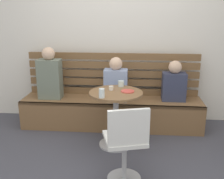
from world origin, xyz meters
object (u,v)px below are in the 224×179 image
at_px(booth_bench, 111,113).
at_px(cup_glass_short, 121,84).
at_px(person_child_middle, 174,83).
at_px(person_child_left, 116,82).
at_px(person_adult, 50,76).
at_px(cup_espresso_small, 111,88).
at_px(cafe_table, 116,108).
at_px(plate_small, 128,91).
at_px(cup_water_clear, 102,93).
at_px(white_chair, 126,142).

height_order(booth_bench, cup_glass_short, cup_glass_short).
bearing_deg(booth_bench, person_child_middle, 2.52).
bearing_deg(cup_glass_short, person_child_left, 106.67).
height_order(person_adult, person_child_left, person_adult).
relative_size(person_child_left, cup_espresso_small, 11.54).
bearing_deg(cafe_table, cup_espresso_small, 132.83).
xyz_separation_m(booth_bench, cup_glass_short, (0.16, -0.35, 0.56)).
distance_m(cafe_table, plate_small, 0.27).
distance_m(cafe_table, person_child_middle, 1.05).
bearing_deg(booth_bench, person_child_left, -27.90).
xyz_separation_m(person_child_left, cup_water_clear, (-0.11, -0.82, 0.07)).
relative_size(booth_bench, person_adult, 3.49).
bearing_deg(plate_small, booth_bench, 113.74).
relative_size(cup_water_clear, cup_glass_short, 1.38).
bearing_deg(person_adult, cup_espresso_small, -28.39).
distance_m(person_child_left, cup_glass_short, 0.34).
relative_size(cafe_table, cup_water_clear, 6.73).
distance_m(white_chair, cup_water_clear, 0.72).
bearing_deg(plate_small, cup_water_clear, -137.22).
height_order(person_child_left, cup_glass_short, person_child_left).
distance_m(booth_bench, cup_espresso_small, 0.77).
bearing_deg(person_adult, person_child_left, -1.42).
relative_size(person_child_left, plate_small, 3.80).
height_order(booth_bench, white_chair, white_chair).
distance_m(cup_espresso_small, plate_small, 0.22).
distance_m(booth_bench, plate_small, 0.83).
xyz_separation_m(white_chair, cup_espresso_small, (-0.23, 0.88, 0.30)).
distance_m(person_adult, person_child_left, 1.00).
bearing_deg(cafe_table, booth_bench, 100.26).
relative_size(person_child_middle, cup_espresso_small, 10.63).
bearing_deg(booth_bench, cup_glass_short, -65.33).
bearing_deg(plate_small, person_child_left, 109.08).
xyz_separation_m(person_child_left, cup_glass_short, (0.10, -0.32, 0.05)).
height_order(person_child_left, cup_espresso_small, person_child_left).
xyz_separation_m(person_adult, plate_small, (1.18, -0.57, -0.04)).
xyz_separation_m(cup_water_clear, cup_espresso_small, (0.08, 0.32, -0.03)).
relative_size(booth_bench, plate_small, 15.88).
distance_m(person_child_middle, plate_small, 0.91).
xyz_separation_m(person_adult, cup_espresso_small, (0.97, -0.53, -0.02)).
relative_size(person_child_middle, plate_small, 3.50).
xyz_separation_m(white_chair, cup_glass_short, (-0.11, 1.07, 0.32)).
bearing_deg(cup_espresso_small, cup_glass_short, 57.19).
bearing_deg(person_child_middle, cup_espresso_small, -146.69).
relative_size(cup_glass_short, plate_small, 0.47).
height_order(cafe_table, plate_small, plate_small).
bearing_deg(plate_small, person_child_middle, 43.22).
bearing_deg(white_chair, person_adult, 130.38).
relative_size(person_adult, cup_espresso_small, 13.83).
height_order(cafe_table, person_child_middle, person_child_middle).
xyz_separation_m(cafe_table, cup_espresso_small, (-0.07, 0.07, 0.25)).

